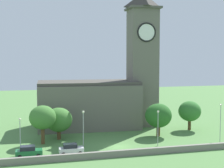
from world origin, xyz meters
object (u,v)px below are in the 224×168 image
(car_green, at_px, (29,151))
(streetlamp_central, at_px, (158,122))
(tree_riverside_west, at_px, (43,118))
(car_white, at_px, (71,149))
(streetlamp_west_end, at_px, (20,130))
(tree_by_tower, at_px, (190,111))
(streetlamp_west_mid, at_px, (83,124))
(streetlamp_east_mid, at_px, (221,117))
(church, at_px, (105,90))
(tree_riverside_east, at_px, (158,116))
(tree_churchyard, at_px, (59,120))

(car_green, xyz_separation_m, streetlamp_central, (23.95, 1.20, 3.60))
(car_green, relative_size, tree_riverside_west, 0.59)
(car_white, bearing_deg, streetlamp_west_end, 164.18)
(streetlamp_central, height_order, tree_by_tower, streetlamp_central)
(streetlamp_west_mid, bearing_deg, car_white, -146.48)
(streetlamp_east_mid, bearing_deg, streetlamp_west_mid, 178.50)
(tree_riverside_west, bearing_deg, streetlamp_east_mid, -12.38)
(car_green, distance_m, streetlamp_west_end, 4.17)
(church, xyz_separation_m, car_green, (-18.42, -21.54, -7.87))
(car_white, height_order, streetlamp_central, streetlamp_central)
(streetlamp_west_end, xyz_separation_m, streetlamp_central, (25.32, -0.87, 0.24))
(streetlamp_west_mid, relative_size, tree_riverside_west, 0.97)
(car_green, bearing_deg, streetlamp_central, 2.87)
(church, relative_size, car_green, 7.24)
(church, relative_size, streetlamp_west_mid, 4.42)
(car_white, distance_m, tree_riverside_east, 22.18)
(tree_riverside_east, height_order, tree_churchyard, tree_riverside_east)
(car_white, relative_size, streetlamp_west_end, 0.66)
(streetlamp_central, height_order, streetlamp_east_mid, streetlamp_east_mid)
(car_green, height_order, streetlamp_west_end, streetlamp_west_end)
(streetlamp_west_end, distance_m, tree_by_tower, 39.21)
(tree_by_tower, height_order, tree_riverside_east, tree_riverside_east)
(streetlamp_central, xyz_separation_m, streetlamp_east_mid, (13.01, -0.61, 0.52))
(car_green, height_order, car_white, car_green)
(tree_by_tower, bearing_deg, streetlamp_west_end, -164.66)
(car_green, bearing_deg, streetlamp_west_mid, 7.73)
(streetlamp_west_end, xyz_separation_m, tree_riverside_east, (28.48, 6.58, 0.09))
(tree_riverside_west, distance_m, tree_churchyard, 4.72)
(car_white, xyz_separation_m, tree_by_tower, (29.31, 12.78, 3.39))
(tree_churchyard, bearing_deg, church, 40.46)
(streetlamp_west_mid, xyz_separation_m, tree_riverside_west, (-6.80, 6.78, 0.33))
(streetlamp_west_end, bearing_deg, tree_by_tower, 15.34)
(tree_riverside_east, relative_size, tree_riverside_west, 0.92)
(streetlamp_west_mid, relative_size, streetlamp_central, 1.08)
(church, distance_m, tree_by_tower, 20.69)
(tree_by_tower, bearing_deg, tree_riverside_west, -172.61)
(streetlamp_west_mid, relative_size, streetlamp_east_mid, 0.95)
(church, bearing_deg, streetlamp_east_mid, -48.50)
(streetlamp_east_mid, bearing_deg, tree_riverside_east, 140.67)
(car_green, relative_size, streetlamp_east_mid, 0.58)
(tree_riverside_west, bearing_deg, tree_churchyard, 41.91)
(streetlamp_west_mid, xyz_separation_m, tree_by_tower, (26.84, 11.14, -0.51))
(tree_by_tower, xyz_separation_m, tree_churchyard, (-30.22, -1.30, -0.31))
(tree_riverside_east, height_order, tree_riverside_west, tree_riverside_west)
(tree_riverside_west, bearing_deg, car_green, -109.21)
(tree_riverside_east, relative_size, tree_churchyard, 1.07)
(streetlamp_east_mid, bearing_deg, church, 131.50)
(streetlamp_west_end, xyz_separation_m, streetlamp_east_mid, (38.32, -1.48, 0.76))
(tree_riverside_west, bearing_deg, car_white, -62.84)
(car_white, bearing_deg, streetlamp_central, 5.22)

